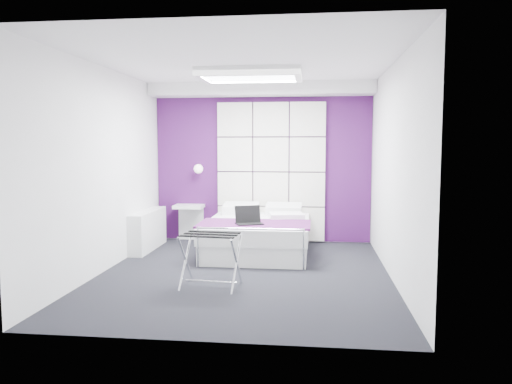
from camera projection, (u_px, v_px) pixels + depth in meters
floor at (244, 274)px, 6.27m from camera, size 4.40×4.40×0.00m
ceiling at (244, 63)px, 6.02m from camera, size 4.40×4.40×0.00m
wall_back at (262, 164)px, 8.32m from camera, size 3.60×0.00×3.60m
wall_left at (104, 170)px, 6.35m from camera, size 0.00×4.40×4.40m
wall_right at (394, 171)px, 5.94m from camera, size 0.00×4.40×4.40m
accent_wall at (262, 164)px, 8.31m from camera, size 3.58×0.02×2.58m
soffit at (261, 89)px, 7.96m from camera, size 3.58×0.50×0.20m
headboard at (271, 172)px, 8.26m from camera, size 1.80×0.08×2.30m
skylight at (250, 74)px, 6.62m from camera, size 1.36×0.86×0.12m
wall_lamp at (199, 169)px, 8.31m from camera, size 0.15×0.15×0.15m
radiator at (148, 230)px, 7.72m from camera, size 0.22×1.20×0.60m
bed at (258, 235)px, 7.43m from camera, size 1.55×1.87×0.66m
nightstand at (189, 206)px, 8.35m from camera, size 0.48×0.37×0.05m
luggage_rack at (211, 261)px, 5.65m from camera, size 0.62×0.46×0.61m
laptop at (250, 220)px, 6.88m from camera, size 0.36×0.25×0.26m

